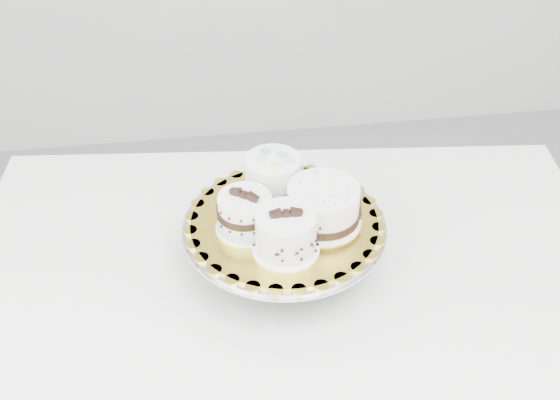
{
  "coord_description": "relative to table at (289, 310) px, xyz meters",
  "views": [
    {
      "loc": [
        -0.12,
        -0.7,
        1.62
      ],
      "look_at": [
        0.01,
        0.19,
        0.9
      ],
      "focal_mm": 45.0,
      "sensor_mm": 36.0,
      "label": 1
    }
  ],
  "objects": [
    {
      "name": "cake_stand",
      "position": [
        -0.0,
        0.04,
        0.15
      ],
      "size": [
        0.35,
        0.35,
        0.09
      ],
      "color": "gray",
      "rests_on": "table"
    },
    {
      "name": "cake_ribbon",
      "position": [
        0.06,
        0.03,
        0.21
      ],
      "size": [
        0.14,
        0.14,
        0.07
      ],
      "rotation": [
        0.0,
        0.0,
        -0.15
      ],
      "color": "white",
      "rests_on": "cake_board"
    },
    {
      "name": "cake_swirl",
      "position": [
        -0.01,
        -0.03,
        0.22
      ],
      "size": [
        0.11,
        0.11,
        0.09
      ],
      "rotation": [
        0.0,
        0.0,
        -0.01
      ],
      "color": "white",
      "rests_on": "cake_board"
    },
    {
      "name": "cake_dots",
      "position": [
        -0.01,
        0.12,
        0.22
      ],
      "size": [
        0.12,
        0.12,
        0.07
      ],
      "rotation": [
        0.0,
        0.0,
        0.3
      ],
      "color": "white",
      "rests_on": "cake_board"
    },
    {
      "name": "cake_banded",
      "position": [
        -0.07,
        0.03,
        0.21
      ],
      "size": [
        0.12,
        0.12,
        0.08
      ],
      "rotation": [
        0.0,
        0.0,
        -0.62
      ],
      "color": "white",
      "rests_on": "cake_board"
    },
    {
      "name": "cake_board",
      "position": [
        -0.0,
        0.04,
        0.18
      ],
      "size": [
        0.38,
        0.38,
        0.0
      ],
      "primitive_type": "cylinder",
      "rotation": [
        0.0,
        0.0,
        0.24
      ],
      "color": "gold",
      "rests_on": "cake_stand"
    },
    {
      "name": "table",
      "position": [
        0.0,
        0.0,
        0.0
      ],
      "size": [
        1.23,
        0.88,
        0.75
      ],
      "rotation": [
        0.0,
        0.0,
        -0.1
      ],
      "color": "white",
      "rests_on": "floor"
    }
  ]
}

